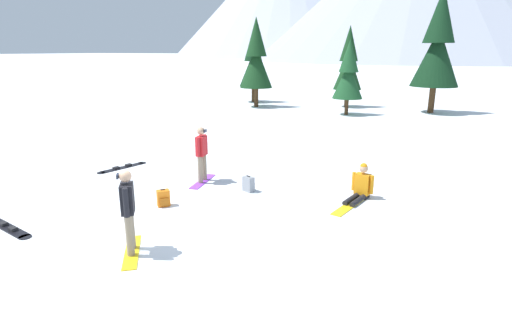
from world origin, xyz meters
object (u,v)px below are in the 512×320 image
(snowboarder_background, at_px, (360,187))
(pine_tree_short, at_px, (348,74))
(snowboarder_foreground, at_px, (128,210))
(snowboarder_midground, at_px, (202,153))
(pine_tree_tall, at_px, (348,63))
(pine_tree_slender, at_px, (253,63))
(backpack_orange, at_px, (163,198))
(pine_tree_young, at_px, (256,59))
(backpack_grey, at_px, (249,184))
(pine_tree_broad, at_px, (438,46))
(loose_snowboard_far_spare, at_px, (122,167))
(loose_snowboard_near_left, at_px, (8,228))

(snowboarder_background, distance_m, pine_tree_short, 15.59)
(snowboarder_foreground, relative_size, snowboarder_midground, 1.01)
(pine_tree_tall, distance_m, pine_tree_slender, 7.34)
(backpack_orange, relative_size, pine_tree_young, 0.08)
(snowboarder_foreground, bearing_deg, pine_tree_young, 107.81)
(backpack_grey, bearing_deg, pine_tree_broad, 77.13)
(snowboarder_foreground, xyz_separation_m, backpack_grey, (0.58, 4.33, -0.71))
(loose_snowboard_far_spare, xyz_separation_m, backpack_orange, (3.51, -2.33, 0.19))
(snowboarder_foreground, relative_size, backpack_orange, 3.70)
(snowboarder_midground, xyz_separation_m, loose_snowboard_far_spare, (-3.37, 0.15, -0.90))
(pine_tree_tall, bearing_deg, snowboarder_background, -76.61)
(backpack_orange, distance_m, pine_tree_short, 17.83)
(loose_snowboard_far_spare, xyz_separation_m, pine_tree_short, (4.48, 15.33, 2.52))
(pine_tree_short, bearing_deg, snowboarder_foreground, -90.02)
(pine_tree_young, distance_m, pine_tree_tall, 6.53)
(backpack_orange, distance_m, backpack_grey, 2.51)
(pine_tree_broad, bearing_deg, loose_snowboard_far_spare, -116.88)
(loose_snowboard_near_left, relative_size, pine_tree_young, 0.30)
(backpack_orange, bearing_deg, snowboarder_background, 29.98)
(pine_tree_tall, bearing_deg, snowboarder_midground, -90.88)
(snowboarder_background, xyz_separation_m, pine_tree_short, (-3.63, 15.00, 2.19))
(backpack_orange, height_order, pine_tree_slender, pine_tree_slender)
(pine_tree_broad, bearing_deg, pine_tree_short, -147.42)
(snowboarder_midground, xyz_separation_m, pine_tree_broad, (5.97, 18.59, 3.30))
(backpack_grey, bearing_deg, snowboarder_background, 12.36)
(snowboarder_background, distance_m, pine_tree_slender, 22.11)
(loose_snowboard_far_spare, xyz_separation_m, pine_tree_young, (-2.28, 16.33, 3.37))
(loose_snowboard_near_left, bearing_deg, snowboarder_midground, 64.74)
(pine_tree_slender, bearing_deg, pine_tree_broad, -1.82)
(snowboarder_background, bearing_deg, backpack_orange, -150.02)
(snowboarder_midground, xyz_separation_m, pine_tree_short, (1.11, 15.48, 1.62))
(pine_tree_tall, xyz_separation_m, pine_tree_short, (0.82, -3.70, -0.54))
(snowboarder_background, distance_m, backpack_grey, 3.14)
(pine_tree_slender, relative_size, pine_tree_short, 1.19)
(backpack_orange, relative_size, pine_tree_broad, 0.06)
(backpack_orange, relative_size, pine_tree_tall, 0.08)
(backpack_orange, bearing_deg, loose_snowboard_near_left, -132.47)
(snowboarder_midground, bearing_deg, backpack_grey, -6.44)
(snowboarder_foreground, bearing_deg, pine_tree_short, 89.98)
(snowboarder_background, height_order, pine_tree_short, pine_tree_short)
(snowboarder_foreground, bearing_deg, pine_tree_tall, 91.96)
(pine_tree_tall, xyz_separation_m, pine_tree_broad, (5.68, -0.59, 1.14))
(loose_snowboard_near_left, relative_size, pine_tree_slender, 0.34)
(pine_tree_young, bearing_deg, snowboarder_midground, -71.10)
(snowboarder_background, bearing_deg, loose_snowboard_near_left, -142.98)
(pine_tree_broad, bearing_deg, pine_tree_slender, 178.18)
(snowboarder_background, bearing_deg, backpack_grey, -167.64)
(snowboarder_midground, bearing_deg, snowboarder_foreground, -76.27)
(pine_tree_short, bearing_deg, loose_snowboard_near_left, -99.46)
(pine_tree_slender, height_order, pine_tree_broad, pine_tree_broad)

